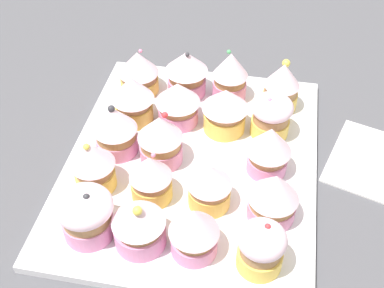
% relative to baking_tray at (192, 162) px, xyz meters
% --- Properties ---
extents(ground_plane, '(1.80, 1.80, 0.03)m').
position_rel_baking_tray_xyz_m(ground_plane, '(0.00, 0.00, -0.02)').
color(ground_plane, '#4C4C51').
extents(baking_tray, '(0.34, 0.41, 0.01)m').
position_rel_baking_tray_xyz_m(baking_tray, '(0.00, 0.00, 0.00)').
color(baking_tray, silver).
rests_on(baking_tray, ground_plane).
extents(cupcake_0, '(0.05, 0.05, 0.08)m').
position_rel_baking_tray_xyz_m(cupcake_0, '(-0.11, -0.14, 0.05)').
color(cupcake_0, '#EFC651').
rests_on(cupcake_0, baking_tray).
extents(cupcake_1, '(0.05, 0.05, 0.08)m').
position_rel_baking_tray_xyz_m(cupcake_1, '(-0.03, -0.15, 0.05)').
color(cupcake_1, pink).
rests_on(cupcake_1, baking_tray).
extents(cupcake_2, '(0.07, 0.07, 0.08)m').
position_rel_baking_tray_xyz_m(cupcake_2, '(0.04, -0.15, 0.05)').
color(cupcake_2, pink).
rests_on(cupcake_2, baking_tray).
extents(cupcake_3, '(0.06, 0.06, 0.07)m').
position_rel_baking_tray_xyz_m(cupcake_3, '(0.11, -0.14, 0.04)').
color(cupcake_3, '#EFC651').
rests_on(cupcake_3, baking_tray).
extents(cupcake_4, '(0.06, 0.06, 0.07)m').
position_rel_baking_tray_xyz_m(cupcake_4, '(-0.10, -0.07, 0.04)').
color(cupcake_4, '#EFC651').
rests_on(cupcake_4, baking_tray).
extents(cupcake_5, '(0.07, 0.07, 0.07)m').
position_rel_baking_tray_xyz_m(cupcake_5, '(-0.03, -0.07, 0.04)').
color(cupcake_5, '#EFC651').
rests_on(cupcake_5, baking_tray).
extents(cupcake_6, '(0.07, 0.07, 0.07)m').
position_rel_baking_tray_xyz_m(cupcake_6, '(0.04, -0.08, 0.04)').
color(cupcake_6, pink).
rests_on(cupcake_6, baking_tray).
extents(cupcake_7, '(0.06, 0.06, 0.08)m').
position_rel_baking_tray_xyz_m(cupcake_7, '(0.10, -0.07, 0.05)').
color(cupcake_7, '#EFC651').
rests_on(cupcake_7, baking_tray).
extents(cupcake_8, '(0.06, 0.06, 0.08)m').
position_rel_baking_tray_xyz_m(cupcake_8, '(-0.10, 0.00, 0.05)').
color(cupcake_8, pink).
rests_on(cupcake_8, baking_tray).
extents(cupcake_9, '(0.06, 0.06, 0.08)m').
position_rel_baking_tray_xyz_m(cupcake_9, '(0.04, 0.01, 0.05)').
color(cupcake_9, pink).
rests_on(cupcake_9, baking_tray).
extents(cupcake_10, '(0.06, 0.06, 0.08)m').
position_rel_baking_tray_xyz_m(cupcake_10, '(0.11, -0.00, 0.05)').
color(cupcake_10, pink).
rests_on(cupcake_10, baking_tray).
extents(cupcake_11, '(0.06, 0.06, 0.07)m').
position_rel_baking_tray_xyz_m(cupcake_11, '(-0.11, 0.08, 0.04)').
color(cupcake_11, pink).
rests_on(cupcake_11, baking_tray).
extents(cupcake_12, '(0.06, 0.06, 0.07)m').
position_rel_baking_tray_xyz_m(cupcake_12, '(-0.04, 0.07, 0.04)').
color(cupcake_12, '#EFC651').
rests_on(cupcake_12, baking_tray).
extents(cupcake_13, '(0.05, 0.05, 0.07)m').
position_rel_baking_tray_xyz_m(cupcake_13, '(0.04, 0.07, 0.04)').
color(cupcake_13, '#EFC651').
rests_on(cupcake_13, baking_tray).
extents(cupcake_14, '(0.06, 0.06, 0.08)m').
position_rel_baking_tray_xyz_m(cupcake_14, '(0.12, 0.07, 0.04)').
color(cupcake_14, '#EFC651').
rests_on(cupcake_14, baking_tray).
extents(cupcake_15, '(0.05, 0.05, 0.07)m').
position_rel_baking_tray_xyz_m(cupcake_15, '(-0.11, 0.15, 0.04)').
color(cupcake_15, '#EFC651').
rests_on(cupcake_15, baking_tray).
extents(cupcake_16, '(0.06, 0.06, 0.07)m').
position_rel_baking_tray_xyz_m(cupcake_16, '(-0.03, 0.14, 0.04)').
color(cupcake_16, pink).
rests_on(cupcake_16, baking_tray).
extents(cupcake_17, '(0.06, 0.06, 0.07)m').
position_rel_baking_tray_xyz_m(cupcake_17, '(0.03, 0.14, 0.04)').
color(cupcake_17, pink).
rests_on(cupcake_17, baking_tray).
extents(cupcake_18, '(0.07, 0.07, 0.07)m').
position_rel_baking_tray_xyz_m(cupcake_18, '(0.10, 0.14, 0.04)').
color(cupcake_18, pink).
rests_on(cupcake_18, baking_tray).
extents(napkin, '(0.16, 0.17, 0.01)m').
position_rel_baking_tray_xyz_m(napkin, '(-0.25, -0.05, -0.00)').
color(napkin, white).
rests_on(napkin, ground_plane).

